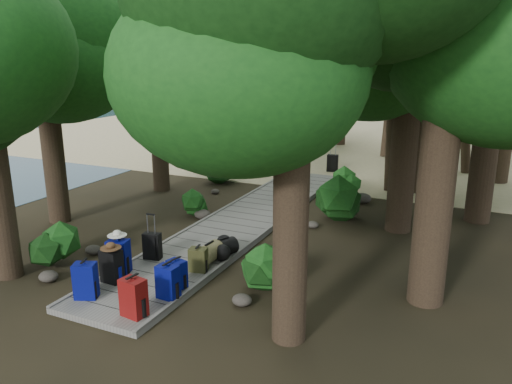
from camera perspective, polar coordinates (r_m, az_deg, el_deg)
The scene contains 49 objects.
ground at distance 13.03m, azimuth -3.41°, elevation -4.86°, with size 120.00×120.00×0.00m, color #2E2517.
sand_beach at distance 27.75m, azimuth 12.42°, elevation 5.73°, with size 40.00×22.00×0.02m, color #C5B185.
water_bay at distance 52.24m, azimuth -22.04°, elevation 9.37°, with size 50.00×60.00×0.02m, color #284353.
distant_hill at distance 74.64m, azimuth -13.41°, elevation 11.55°, with size 32.00×16.00×12.00m, color black.
boardwalk at distance 13.85m, azimuth -1.46°, elevation -3.33°, with size 2.00×12.00×0.12m, color slate.
backpack_left_a at distance 9.90m, azimuth -18.91°, elevation -9.37°, with size 0.40×0.28×0.76m, color #0A0D7E, non-canonical shape.
backpack_left_b at distance 10.42m, azimuth -16.18°, elevation -7.94°, with size 0.40×0.29×0.74m, color black, non-canonical shape.
backpack_left_c at distance 10.78m, azimuth -15.43°, elevation -6.92°, with size 0.43×0.31×0.79m, color #0A0D7E, non-canonical shape.
backpack_right_a at distance 9.04m, azimuth -13.84°, elevation -11.42°, with size 0.42×0.30×0.76m, color maroon, non-canonical shape.
backpack_right_b at distance 9.53m, azimuth -10.04°, elevation -9.89°, with size 0.39×0.28×0.71m, color #0A0D7E, non-canonical shape.
backpack_right_c at distance 9.94m, azimuth -9.03°, elevation -9.06°, with size 0.36×0.25×0.61m, color #0A0D7E, non-canonical shape.
backpack_right_d at distance 10.59m, azimuth -6.62°, elevation -7.54°, with size 0.36×0.26×0.56m, color #393B1B, non-canonical shape.
duffel_right_khaki at distance 11.05m, azimuth -5.35°, elevation -6.92°, with size 0.41×0.62×0.41m, color olive, non-canonical shape.
duffel_right_black at distance 11.35m, azimuth -3.76°, elevation -6.34°, with size 0.38×0.61×0.38m, color black, non-canonical shape.
suitcase_on_boardwalk at distance 11.35m, azimuth -11.77°, elevation -6.06°, with size 0.38×0.21×0.60m, color black, non-canonical shape.
lone_suitcase_on_sand at distance 20.06m, azimuth 8.74°, elevation 3.28°, with size 0.43×0.24×0.67m, color black, non-canonical shape.
hat_brown at distance 10.19m, azimuth -16.29°, elevation -5.85°, with size 0.41×0.41×0.12m, color #51351E, non-canonical shape.
hat_white at distance 10.69m, azimuth -15.61°, elevation -4.48°, with size 0.40×0.40×0.13m, color silver, non-canonical shape.
kayak at distance 22.45m, azimuth 2.12°, elevation 4.32°, with size 0.74×3.40×0.34m, color red.
sun_lounger at distance 21.65m, azimuth 18.27°, elevation 3.40°, with size 0.54×1.69×0.54m, color silver, non-canonical shape.
tree_right_a at distance 7.34m, azimuth 4.28°, elevation 11.32°, with size 4.79×4.79×7.99m, color black, non-canonical shape.
tree_right_b at distance 9.16m, azimuth 21.33°, elevation 16.00°, with size 5.34×5.34×9.53m, color black, non-canonical shape.
tree_right_c at distance 13.11m, azimuth 17.44°, elevation 16.07°, with size 5.56×5.56×9.63m, color black, non-canonical shape.
tree_right_d at distance 14.69m, azimuth 25.99°, elevation 15.32°, with size 5.31×5.31×9.73m, color black, non-canonical shape.
tree_right_e at distance 17.29m, azimuth 18.79°, elevation 15.71°, with size 5.37×5.37×9.67m, color black, non-canonical shape.
tree_left_b at distance 14.41m, azimuth -23.08°, elevation 12.74°, with size 4.60×4.60×8.27m, color black, non-canonical shape.
tree_left_c at distance 16.97m, azimuth -11.40°, elevation 13.50°, with size 4.63×4.63×8.06m, color black, non-canonical shape.
tree_back_a at distance 26.05m, azimuth 9.86°, elevation 16.21°, with size 5.74×5.74×9.94m, color black, non-canonical shape.
tree_back_b at distance 26.67m, azimuth 16.86°, elevation 15.39°, with size 5.37×5.37×9.58m, color black, non-canonical shape.
tree_back_c at distance 26.54m, azimuth 22.93°, elevation 14.05°, with size 4.91×4.91×8.83m, color black, non-canonical shape.
tree_back_d at distance 27.35m, azimuth 0.42°, elevation 15.13°, with size 5.25×5.25×8.75m, color black, non-canonical shape.
palm_right_a at distance 17.37m, azimuth 16.39°, elevation 12.43°, with size 4.45×4.45×7.58m, color #113E12, non-canonical shape.
palm_right_b at distance 21.16m, azimuth 24.15°, elevation 14.64°, with size 4.87×4.87×9.40m, color #113E12, non-canonical shape.
palm_right_c at distance 23.39m, azimuth 15.73°, elevation 12.77°, with size 4.60×4.60×7.31m, color #113E12, non-canonical shape.
palm_left_a at distance 20.15m, azimuth -7.45°, elevation 13.45°, with size 4.86×4.86×7.73m, color #113E12, non-canonical shape.
rock_left_a at distance 11.24m, azimuth -22.64°, elevation -8.88°, with size 0.41×0.37×0.22m, color #4C473F, non-canonical shape.
rock_left_b at distance 12.35m, azimuth -18.10°, elevation -6.29°, with size 0.38×0.34×0.21m, color #4C473F, non-canonical shape.
rock_left_c at distance 14.28m, azimuth -6.14°, elevation -2.54°, with size 0.48×0.43×0.26m, color #4C473F, non-canonical shape.
rock_left_d at distance 16.80m, azimuth -4.69°, elevation 0.07°, with size 0.29×0.26×0.16m, color #4C473F, non-canonical shape.
rock_right_a at distance 9.50m, azimuth -1.63°, elevation -12.24°, with size 0.38×0.34×0.21m, color #4C473F, non-canonical shape.
rock_right_b at distance 10.78m, azimuth 4.10°, elevation -8.62°, with size 0.47×0.42×0.26m, color #4C473F, non-canonical shape.
rock_right_c at distance 13.55m, azimuth 6.50°, elevation -3.72°, with size 0.33×0.30×0.18m, color #4C473F, non-canonical shape.
rock_right_d at distance 16.03m, azimuth 12.03°, elevation -0.69°, with size 0.57×0.51×0.31m, color #4C473F, non-canonical shape.
shrub_left_a at distance 11.88m, azimuth -22.39°, elevation -5.84°, with size 0.98×0.98×0.89m, color #154715, non-canonical shape.
shrub_left_b at distance 14.42m, azimuth -7.66°, elevation -1.39°, with size 0.84×0.84×0.75m, color #154715, non-canonical shape.
shrub_left_c at distance 18.15m, azimuth -4.08°, elevation 2.79°, with size 1.23×1.23×1.11m, color #154715, non-canonical shape.
shrub_right_a at distance 9.84m, azimuth 0.79°, elevation -8.57°, with size 1.13×1.13×1.02m, color #154715, non-canonical shape.
shrub_right_b at distance 14.25m, azimuth 9.16°, elevation -0.62°, with size 1.38×1.38×1.24m, color #154715, non-canonical shape.
shrub_right_c at distance 16.79m, azimuth 10.33°, elevation 0.99°, with size 0.89×0.89×0.80m, color #154715, non-canonical shape.
Camera 1 is at (5.82, -10.75, 4.51)m, focal length 35.00 mm.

